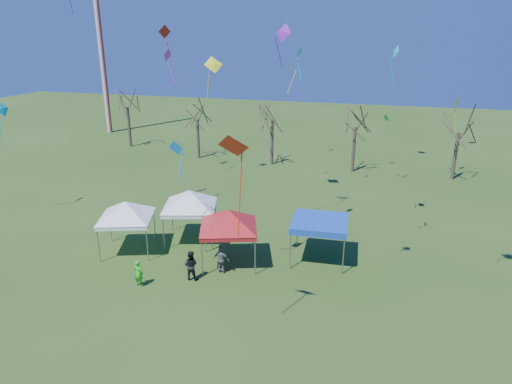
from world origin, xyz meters
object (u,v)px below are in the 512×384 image
(tent_white_west, at_px, (125,205))
(tent_white_mid, at_px, (189,194))
(tree_0, at_px, (126,92))
(person_grey, at_px, (221,260))
(tent_blue, at_px, (320,224))
(tent_red, at_px, (228,213))
(person_green, at_px, (139,273))
(tree_1, at_px, (197,105))
(person_dark, at_px, (191,265))
(tree_4, at_px, (461,115))
(tree_2, at_px, (272,104))
(tree_3, at_px, (356,110))
(radio_mast, at_px, (100,37))

(tent_white_west, distance_m, tent_white_mid, 4.09)
(tree_0, xyz_separation_m, person_grey, (21.27, -26.16, -5.66))
(tent_white_west, bearing_deg, tent_blue, 10.41)
(tent_white_mid, height_order, tent_red, tent_white_mid)
(tent_blue, bearing_deg, person_green, -147.12)
(tree_1, relative_size, person_green, 4.88)
(tent_white_mid, distance_m, tent_red, 4.23)
(tree_0, height_order, person_green, tree_0)
(tent_white_west, relative_size, person_grey, 2.49)
(person_grey, distance_m, person_dark, 1.81)
(tree_1, relative_size, person_dark, 4.35)
(tent_red, distance_m, tent_blue, 5.54)
(tent_red, relative_size, person_dark, 2.48)
(tent_red, relative_size, tent_blue, 1.25)
(tree_0, bearing_deg, person_grey, -50.89)
(person_dark, bearing_deg, tree_4, -128.25)
(tent_blue, bearing_deg, person_dark, -146.22)
(tree_1, relative_size, tree_2, 0.92)
(tree_0, xyz_separation_m, tree_2, (18.48, -3.01, -0.20))
(tent_white_west, bearing_deg, person_grey, -9.10)
(tree_0, xyz_separation_m, tent_red, (21.30, -24.90, -3.27))
(person_grey, bearing_deg, tree_3, -101.53)
(tent_white_mid, bearing_deg, tree_4, 46.12)
(radio_mast, bearing_deg, tent_white_west, -55.52)
(tree_1, height_order, tent_white_mid, tree_1)
(tree_3, xyz_separation_m, tent_red, (-5.58, -21.56, -2.86))
(tent_white_west, height_order, tent_red, tent_red)
(tree_2, bearing_deg, radio_mast, 159.43)
(radio_mast, distance_m, tree_4, 44.96)
(tree_3, bearing_deg, tree_2, 177.73)
(tree_4, bearing_deg, tent_white_mid, -133.88)
(tree_0, height_order, tree_2, tree_0)
(tree_0, height_order, tree_1, tree_0)
(tree_1, xyz_separation_m, tree_3, (16.80, -0.60, 0.29))
(tree_3, xyz_separation_m, tree_4, (9.32, -0.04, -0.02))
(tent_red, bearing_deg, tent_blue, 21.10)
(tree_2, relative_size, person_grey, 4.93)
(tree_4, relative_size, tent_white_west, 1.90)
(radio_mast, distance_m, tree_0, 11.45)
(person_green, bearing_deg, tent_white_west, -45.37)
(tree_2, bearing_deg, tree_3, -2.27)
(tent_white_west, bearing_deg, person_green, -52.66)
(tent_white_mid, distance_m, person_green, 6.72)
(tree_0, distance_m, tree_3, 27.09)
(tree_1, xyz_separation_m, tree_2, (8.40, -0.27, 0.50))
(tree_3, xyz_separation_m, tent_blue, (-0.48, -19.59, -3.71))
(tent_blue, height_order, person_green, tent_blue)
(radio_mast, bearing_deg, person_dark, -51.46)
(tree_0, xyz_separation_m, person_green, (17.41, -28.75, -5.71))
(tree_2, bearing_deg, person_green, -92.39)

